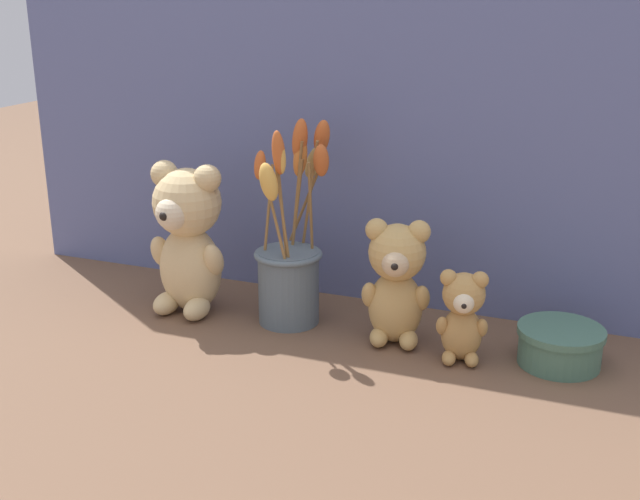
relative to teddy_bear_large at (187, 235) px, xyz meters
name	(u,v)px	position (x,y,z in m)	size (l,w,h in m)	color
ground_plane	(315,335)	(0.22, -0.02, -0.12)	(4.00, 4.00, 0.00)	brown
backdrop_wall	(355,111)	(0.22, 0.15, 0.18)	(1.19, 0.02, 0.60)	slate
teddy_bear_large	(187,235)	(0.00, 0.00, 0.00)	(0.13, 0.12, 0.24)	#DBBC84
teddy_bear_medium	(396,280)	(0.33, 0.00, -0.03)	(0.10, 0.09, 0.18)	tan
teddy_bear_small	(462,314)	(0.43, -0.02, -0.06)	(0.07, 0.07, 0.13)	tan
flower_vase	(290,261)	(0.16, 0.02, -0.03)	(0.12, 0.15, 0.30)	slate
decorative_tin_tall	(560,346)	(0.56, 0.02, -0.10)	(0.12, 0.12, 0.05)	#47705B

